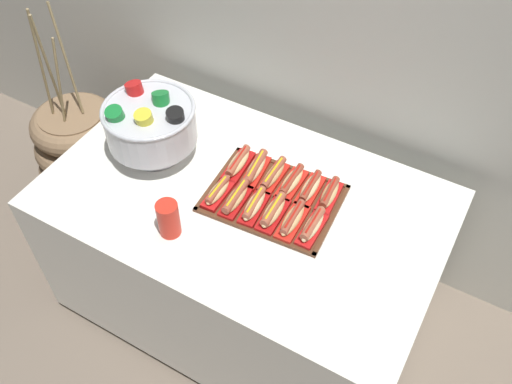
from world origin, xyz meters
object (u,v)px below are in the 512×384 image
Objects in this scene: serving_tray at (273,199)px; hot_dog_10 at (310,188)px; hot_dog_7 at (256,169)px; hot_dog_0 at (218,192)px; punch_bowl at (150,123)px; hot_dog_4 at (293,220)px; hot_dog_2 at (254,205)px; hot_dog_5 at (312,226)px; hot_dog_8 at (273,175)px; hot_dog_1 at (236,198)px; hot_dog_6 at (238,163)px; hot_dog_3 at (273,212)px; buffet_table at (245,252)px; cup_stack at (169,219)px; hot_dog_9 at (292,182)px; floor_vase at (84,156)px; hot_dog_11 at (329,195)px.

hot_dog_10 is at bearing 40.04° from serving_tray.
hot_dog_7 is at bearing -176.21° from hot_dog_10.
hot_dog_0 is 0.37m from punch_bowl.
hot_dog_4 is at bearing -32.46° from serving_tray.
hot_dog_5 reaches higher than hot_dog_2.
hot_dog_2 reaches higher than hot_dog_4.
hot_dog_8 is at bearing 147.54° from hot_dog_5.
punch_bowl is at bearing 170.07° from hot_dog_1.
hot_dog_10 is (0.30, 0.02, -0.00)m from hot_dog_6.
hot_dog_0 is 0.18m from hot_dog_7.
punch_bowl is (-0.57, 0.06, 0.12)m from hot_dog_3.
hot_dog_4 is at bearing 3.79° from hot_dog_0.
buffet_table is at bearing 148.99° from hot_dog_2.
hot_dog_5 is 0.73m from punch_bowl.
hot_dog_6 is 0.98× the size of hot_dog_7.
hot_dog_0 is 0.23m from cup_stack.
hot_dog_4 is 1.07× the size of hot_dog_5.
punch_bowl reaches higher than serving_tray.
hot_dog_9 is at bearing 55.19° from cup_stack.
punch_bowl reaches higher than hot_dog_10.
hot_dog_3 is 0.94× the size of hot_dog_7.
hot_dog_5 is at bearing -32.46° from hot_dog_8.
floor_vase is 1.28m from hot_dog_2.
floor_vase reaches higher than hot_dog_4.
hot_dog_7 reaches higher than hot_dog_4.
hot_dog_5 is (0.37, 0.02, 0.00)m from hot_dog_0.
hot_dog_5 reaches higher than hot_dog_6.
buffet_table is 10.47× the size of cup_stack.
hot_dog_2 is 0.22m from hot_dog_6.
punch_bowl is at bearing -178.19° from serving_tray.
hot_dog_7 is at bearing 154.98° from hot_dog_5.
hot_dog_3 reaches higher than buffet_table.
hot_dog_0 is 0.30m from hot_dog_4.
cup_stack is at bearing -146.81° from hot_dog_4.
punch_bowl is (-0.56, -0.10, 0.13)m from hot_dog_9.
hot_dog_6 is at bearing 82.42° from cup_stack.
hot_dog_5 reaches higher than hot_dog_11.
punch_bowl is at bearing 172.12° from hot_dog_2.
serving_tray is 1.41× the size of punch_bowl.
hot_dog_1 is (1.08, -0.24, 0.51)m from floor_vase.
hot_dog_3 is (0.14, -0.04, 0.39)m from buffet_table.
hot_dog_4 and hot_dog_9 have the same top height.
serving_tray is 2.66× the size of hot_dog_7.
buffet_table is 1.31× the size of floor_vase.
hot_dog_8 is (0.14, 0.17, 0.00)m from hot_dog_0.
hot_dog_2 is 0.50× the size of punch_bowl.
cup_stack is (-0.13, -0.39, 0.04)m from hot_dog_7.
punch_bowl is at bearing -165.42° from hot_dog_6.
hot_dog_3 reaches higher than hot_dog_4.
hot_dog_11 is (0.28, 0.14, 0.39)m from buffet_table.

